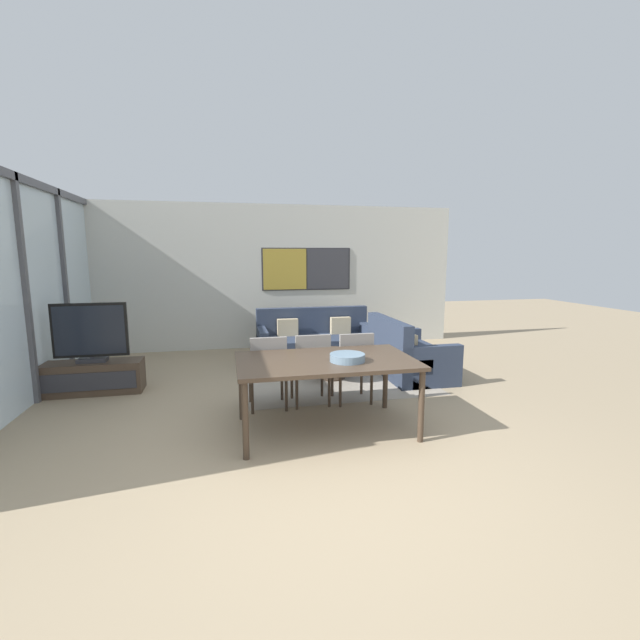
{
  "coord_description": "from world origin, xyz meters",
  "views": [
    {
      "loc": [
        -0.87,
        -3.17,
        1.86
      ],
      "look_at": [
        0.38,
        2.52,
        0.95
      ],
      "focal_mm": 24.0,
      "sensor_mm": 36.0,
      "label": 1
    }
  ],
  "objects_px": {
    "television": "(90,333)",
    "sofa_main": "(316,343)",
    "fruit_bowl": "(347,357)",
    "tv_console": "(94,377)",
    "sofa_side": "(406,357)",
    "coffee_table": "(332,359)",
    "dining_table": "(326,365)",
    "dining_chair_centre": "(311,365)",
    "dining_chair_right": "(353,364)",
    "dining_chair_left": "(268,369)"
  },
  "relations": [
    {
      "from": "tv_console",
      "to": "dining_chair_centre",
      "type": "xyz_separation_m",
      "value": [
        2.76,
        -1.08,
        0.29
      ]
    },
    {
      "from": "television",
      "to": "sofa_main",
      "type": "xyz_separation_m",
      "value": [
        3.29,
        1.19,
        -0.53
      ]
    },
    {
      "from": "sofa_main",
      "to": "coffee_table",
      "type": "bearing_deg",
      "value": -90.0
    },
    {
      "from": "fruit_bowl",
      "to": "dining_chair_centre",
      "type": "bearing_deg",
      "value": 102.12
    },
    {
      "from": "dining_chair_left",
      "to": "sofa_side",
      "type": "bearing_deg",
      "value": 24.33
    },
    {
      "from": "sofa_main",
      "to": "dining_chair_left",
      "type": "distance_m",
      "value": 2.54
    },
    {
      "from": "sofa_main",
      "to": "fruit_bowl",
      "type": "relative_size",
      "value": 5.66
    },
    {
      "from": "sofa_side",
      "to": "dining_chair_centre",
      "type": "relative_size",
      "value": 1.62
    },
    {
      "from": "sofa_main",
      "to": "dining_chair_centre",
      "type": "relative_size",
      "value": 2.25
    },
    {
      "from": "television",
      "to": "dining_chair_left",
      "type": "distance_m",
      "value": 2.51
    },
    {
      "from": "sofa_main",
      "to": "coffee_table",
      "type": "xyz_separation_m",
      "value": [
        -0.0,
        -1.22,
        0.02
      ]
    },
    {
      "from": "coffee_table",
      "to": "dining_chair_centre",
      "type": "distance_m",
      "value": 1.2
    },
    {
      "from": "television",
      "to": "coffee_table",
      "type": "bearing_deg",
      "value": -0.54
    },
    {
      "from": "dining_table",
      "to": "dining_chair_left",
      "type": "xyz_separation_m",
      "value": [
        -0.53,
        0.75,
        -0.21
      ]
    },
    {
      "from": "dining_chair_left",
      "to": "dining_chair_centre",
      "type": "relative_size",
      "value": 1.0
    },
    {
      "from": "fruit_bowl",
      "to": "sofa_main",
      "type": "bearing_deg",
      "value": 83.95
    },
    {
      "from": "dining_chair_right",
      "to": "tv_console",
      "type": "bearing_deg",
      "value": 161.31
    },
    {
      "from": "fruit_bowl",
      "to": "coffee_table",
      "type": "bearing_deg",
      "value": 80.25
    },
    {
      "from": "dining_chair_left",
      "to": "coffee_table",
      "type": "bearing_deg",
      "value": 45.47
    },
    {
      "from": "dining_chair_centre",
      "to": "dining_chair_right",
      "type": "distance_m",
      "value": 0.53
    },
    {
      "from": "dining_chair_left",
      "to": "fruit_bowl",
      "type": "relative_size",
      "value": 2.52
    },
    {
      "from": "coffee_table",
      "to": "dining_table",
      "type": "bearing_deg",
      "value": -106.24
    },
    {
      "from": "coffee_table",
      "to": "fruit_bowl",
      "type": "bearing_deg",
      "value": -99.75
    },
    {
      "from": "coffee_table",
      "to": "television",
      "type": "bearing_deg",
      "value": 179.46
    },
    {
      "from": "television",
      "to": "coffee_table",
      "type": "xyz_separation_m",
      "value": [
        3.29,
        -0.03,
        -0.51
      ]
    },
    {
      "from": "television",
      "to": "tv_console",
      "type": "bearing_deg",
      "value": -90.0
    },
    {
      "from": "tv_console",
      "to": "dining_chair_right",
      "type": "relative_size",
      "value": 1.37
    },
    {
      "from": "dining_chair_left",
      "to": "fruit_bowl",
      "type": "distance_m",
      "value": 1.19
    },
    {
      "from": "dining_table",
      "to": "dining_chair_centre",
      "type": "bearing_deg",
      "value": 90.0
    },
    {
      "from": "sofa_side",
      "to": "dining_table",
      "type": "bearing_deg",
      "value": 136.19
    },
    {
      "from": "coffee_table",
      "to": "dining_chair_right",
      "type": "distance_m",
      "value": 1.1
    },
    {
      "from": "tv_console",
      "to": "dining_chair_left",
      "type": "bearing_deg",
      "value": -26.53
    },
    {
      "from": "dining_table",
      "to": "dining_chair_left",
      "type": "distance_m",
      "value": 0.94
    },
    {
      "from": "tv_console",
      "to": "fruit_bowl",
      "type": "distance_m",
      "value": 3.61
    },
    {
      "from": "sofa_main",
      "to": "dining_table",
      "type": "distance_m",
      "value": 3.12
    },
    {
      "from": "sofa_side",
      "to": "dining_chair_right",
      "type": "height_order",
      "value": "dining_chair_right"
    },
    {
      "from": "sofa_main",
      "to": "fruit_bowl",
      "type": "bearing_deg",
      "value": -96.05
    },
    {
      "from": "sofa_side",
      "to": "tv_console",
      "type": "bearing_deg",
      "value": 88.51
    },
    {
      "from": "coffee_table",
      "to": "dining_chair_left",
      "type": "height_order",
      "value": "dining_chair_left"
    },
    {
      "from": "dining_chair_left",
      "to": "tv_console",
      "type": "bearing_deg",
      "value": 153.47
    },
    {
      "from": "sofa_side",
      "to": "television",
      "type": "bearing_deg",
      "value": 88.5
    },
    {
      "from": "tv_console",
      "to": "television",
      "type": "height_order",
      "value": "television"
    },
    {
      "from": "sofa_side",
      "to": "coffee_table",
      "type": "relative_size",
      "value": 1.74
    },
    {
      "from": "tv_console",
      "to": "dining_chair_right",
      "type": "xyz_separation_m",
      "value": [
        3.29,
        -1.11,
        0.29
      ]
    },
    {
      "from": "tv_console",
      "to": "sofa_side",
      "type": "xyz_separation_m",
      "value": [
        4.43,
        -0.12,
        0.07
      ]
    },
    {
      "from": "dining_table",
      "to": "sofa_main",
      "type": "bearing_deg",
      "value": 80.09
    },
    {
      "from": "television",
      "to": "fruit_bowl",
      "type": "relative_size",
      "value": 2.59
    },
    {
      "from": "dining_table",
      "to": "fruit_bowl",
      "type": "distance_m",
      "value": 0.26
    },
    {
      "from": "tv_console",
      "to": "dining_chair_right",
      "type": "bearing_deg",
      "value": -18.69
    },
    {
      "from": "sofa_main",
      "to": "sofa_side",
      "type": "relative_size",
      "value": 1.38
    }
  ]
}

